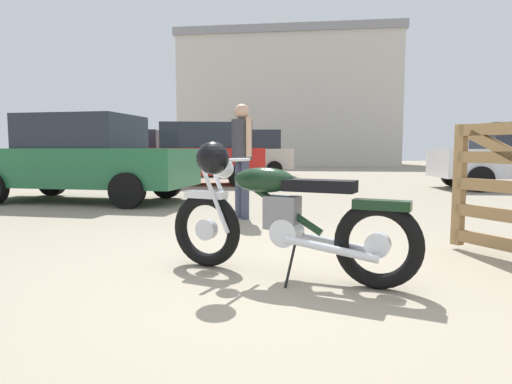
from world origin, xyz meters
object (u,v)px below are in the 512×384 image
Objects in this scene: bystander at (242,149)px; white_estate_far at (199,153)px; vintage_motorcycle at (277,215)px; red_hatchback_near at (130,155)px; blue_hatchback_right at (84,159)px; dark_sedan_left at (244,152)px.

white_estate_far is at bearing -109.90° from bystander.
vintage_motorcycle is 12.33m from red_hatchback_near.
dark_sedan_left reaches higher than blue_hatchback_right.
dark_sedan_left is (3.70, 2.68, 0.08)m from red_hatchback_near.
bystander is (-0.50, 2.97, 0.53)m from vintage_motorcycle.
bystander is 9.44m from red_hatchback_near.
vintage_motorcycle is 0.45× the size of red_hatchback_near.
red_hatchback_near is 0.99× the size of blue_hatchback_right.
dark_sedan_left reaches higher than bystander.
red_hatchback_near is at bearing -97.01° from bystander.
red_hatchback_near reaches higher than vintage_motorcycle.
dark_sedan_left is at bearing -96.84° from blue_hatchback_right.
vintage_motorcycle is 0.44× the size of blue_hatchback_right.
red_hatchback_near is 1.08× the size of white_estate_far.
bystander is 3.85m from blue_hatchback_right.
red_hatchback_near reaches higher than bystander.
red_hatchback_near is 1.08× the size of dark_sedan_left.
blue_hatchback_right is at bearing -30.18° from vintage_motorcycle.
white_estate_far is (2.71, -1.93, 0.08)m from red_hatchback_near.
white_estate_far is (1.51, 4.33, 0.08)m from blue_hatchback_right.
red_hatchback_near is (-4.44, 8.32, -0.18)m from bystander.
bystander is 0.38× the size of red_hatchback_near.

